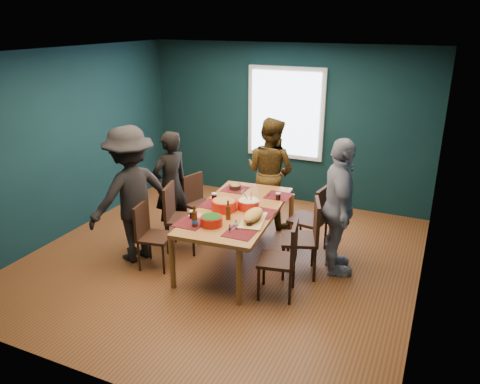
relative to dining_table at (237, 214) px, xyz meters
The scene contains 26 objects.
room 0.76m from the dining_table, 130.71° to the left, with size 5.01×5.01×2.71m.
dining_table is the anchor object (origin of this frame).
chair_left_far 1.20m from the dining_table, 145.11° to the left, with size 0.49×0.49×0.87m.
chair_left_mid 0.93m from the dining_table, behind, with size 0.52×0.52×0.95m.
chair_left_near 1.16m from the dining_table, 149.55° to the right, with size 0.46×0.46×0.87m.
chair_right_far 1.08m from the dining_table, 36.52° to the left, with size 0.51×0.51×0.99m.
chair_right_mid 0.94m from the dining_table, ahead, with size 0.57×0.57×0.99m.
chair_right_near 1.01m from the dining_table, 32.45° to the right, with size 0.50×0.50×0.93m.
person_far_left 1.26m from the dining_table, 165.03° to the left, with size 0.58×0.38×1.60m, color black.
person_back 1.37m from the dining_table, 92.71° to the left, with size 0.82×0.64×1.70m, color black.
person_right 1.29m from the dining_table, 12.56° to the left, with size 1.03×0.43×1.76m, color silver.
person_near_left 1.41m from the dining_table, 160.35° to the right, with size 1.18×0.68×1.82m, color black.
bowl_salad 0.23m from the dining_table, 143.04° to the right, with size 0.32×0.32×0.14m.
bowl_dumpling 0.20m from the dining_table, 29.94° to the left, with size 0.29×0.29×0.27m.
bowl_herbs 0.61m from the dining_table, 96.76° to the right, with size 0.27×0.27×0.12m.
cutting_board 0.46m from the dining_table, 40.09° to the right, with size 0.38×0.68×0.15m.
small_bowl 0.74m from the dining_table, 117.13° to the left, with size 0.16×0.16×0.07m.
beer_bottle_a 0.76m from the dining_table, 108.67° to the right, with size 0.07×0.07×0.27m.
beer_bottle_b 0.39m from the dining_table, 84.38° to the right, with size 0.06×0.06×0.25m.
cola_glass_a 0.64m from the dining_table, 127.06° to the right, with size 0.07×0.07×0.10m.
cola_glass_b 0.58m from the dining_table, 50.99° to the right, with size 0.08×0.08×0.10m.
cola_glass_c 0.65m from the dining_table, 54.41° to the left, with size 0.07×0.07×0.10m.
cola_glass_d 0.45m from the dining_table, 161.58° to the left, with size 0.08×0.08×0.11m.
napkin_a 0.33m from the dining_table, ahead, with size 0.15×0.15×0.00m, color #E46760.
napkin_b 0.57m from the dining_table, 133.94° to the right, with size 0.14×0.14×0.00m, color #E46760.
napkin_c 0.78m from the dining_table, 62.77° to the right, with size 0.15×0.15×0.00m, color #E46760.
Camera 1 is at (2.53, -5.06, 3.09)m, focal length 35.00 mm.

